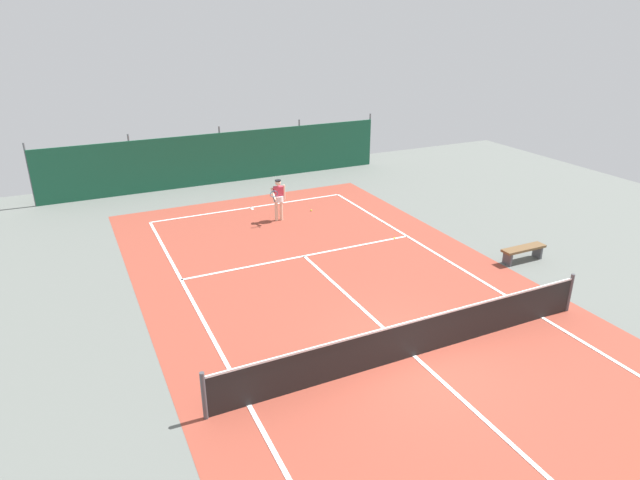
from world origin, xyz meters
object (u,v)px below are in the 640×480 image
Objects in this scene: tennis_ball_midcourt at (394,238)px; tennis_player at (278,197)px; tennis_ball_near_player at (311,210)px; tennis_net at (415,338)px; courtside_bench at (523,250)px.

tennis_player is at bearing 130.32° from tennis_ball_midcourt.
tennis_ball_near_player is at bearing -158.13° from tennis_player.
courtside_bench is at bearing 25.23° from tennis_net.
tennis_net reaches higher than tennis_ball_midcourt.
tennis_player is 24.85× the size of tennis_ball_near_player.
tennis_player reaches higher than courtside_bench.
tennis_net is 6.17× the size of tennis_player.
tennis_ball_midcourt is 4.40m from courtside_bench.
tennis_ball_near_player is at bearing 119.41° from courtside_bench.
courtside_bench is (4.20, -7.45, 0.34)m from tennis_ball_near_player.
tennis_ball_near_player is (2.11, 10.42, -0.48)m from tennis_net.
courtside_bench is at bearing 136.20° from tennis_player.
tennis_player reaches higher than tennis_net.
courtside_bench reaches higher than tennis_ball_midcourt.
tennis_player is (0.52, 9.99, 0.45)m from tennis_net.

